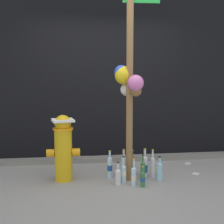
# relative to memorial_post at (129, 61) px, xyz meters

# --- Properties ---
(ground_plane) EXTENTS (14.00, 14.00, 0.00)m
(ground_plane) POSITION_rel_memorial_post_xyz_m (-0.18, -0.21, -1.62)
(ground_plane) COLOR gray
(building_wall) EXTENTS (10.00, 0.20, 3.51)m
(building_wall) POSITION_rel_memorial_post_xyz_m (-0.18, 1.45, 0.13)
(building_wall) COLOR black
(building_wall) RESTS_ON ground_plane
(curb_strip) EXTENTS (8.00, 0.12, 0.08)m
(curb_strip) POSITION_rel_memorial_post_xyz_m (-0.18, 0.93, -1.58)
(curb_strip) COLOR slate
(curb_strip) RESTS_ON ground_plane
(memorial_post) EXTENTS (0.61, 0.49, 2.95)m
(memorial_post) POSITION_rel_memorial_post_xyz_m (0.00, 0.00, 0.00)
(memorial_post) COLOR olive
(memorial_post) RESTS_ON ground_plane
(fire_hydrant) EXTENTS (0.45, 0.33, 0.90)m
(fire_hydrant) POSITION_rel_memorial_post_xyz_m (-0.88, 0.10, -1.15)
(fire_hydrant) COLOR gold
(fire_hydrant) RESTS_ON ground_plane
(bottle_0) EXTENTS (0.07, 0.07, 0.38)m
(bottle_0) POSITION_rel_memorial_post_xyz_m (0.09, 0.16, -1.48)
(bottle_0) COLOR brown
(bottle_0) RESTS_ON ground_plane
(bottle_1) EXTENTS (0.07, 0.07, 0.36)m
(bottle_1) POSITION_rel_memorial_post_xyz_m (0.03, -0.23, -1.49)
(bottle_1) COLOR #B2DBEA
(bottle_1) RESTS_ON ground_plane
(bottle_2) EXTENTS (0.08, 0.08, 0.34)m
(bottle_2) POSITION_rel_memorial_post_xyz_m (0.42, -0.08, -1.48)
(bottle_2) COLOR #93CCE0
(bottle_2) RESTS_ON ground_plane
(bottle_3) EXTENTS (0.07, 0.07, 0.36)m
(bottle_3) POSITION_rel_memorial_post_xyz_m (-0.08, -0.11, -1.48)
(bottle_3) COLOR #B2DBEA
(bottle_3) RESTS_ON ground_plane
(bottle_4) EXTENTS (0.06, 0.06, 0.37)m
(bottle_4) POSITION_rel_memorial_post_xyz_m (0.20, -0.05, -1.48)
(bottle_4) COLOR #337038
(bottle_4) RESTS_ON ground_plane
(bottle_5) EXTENTS (0.07, 0.07, 0.39)m
(bottle_5) POSITION_rel_memorial_post_xyz_m (-0.03, 0.15, -1.46)
(bottle_5) COLOR silver
(bottle_5) RESTS_ON ground_plane
(bottle_6) EXTENTS (0.06, 0.06, 0.27)m
(bottle_6) POSITION_rel_memorial_post_xyz_m (0.14, -0.29, -1.51)
(bottle_6) COLOR #337038
(bottle_6) RESTS_ON ground_plane
(bottle_7) EXTENTS (0.07, 0.07, 0.30)m
(bottle_7) POSITION_rel_memorial_post_xyz_m (-0.16, -0.16, -1.50)
(bottle_7) COLOR silver
(bottle_7) RESTS_ON ground_plane
(bottle_8) EXTENTS (0.07, 0.07, 0.39)m
(bottle_8) POSITION_rel_memorial_post_xyz_m (0.37, 0.10, -1.48)
(bottle_8) COLOR silver
(bottle_8) RESTS_ON ground_plane
(bottle_9) EXTENTS (0.08, 0.08, 0.40)m
(bottle_9) POSITION_rel_memorial_post_xyz_m (0.26, 0.11, -1.47)
(bottle_9) COLOR silver
(bottle_9) RESTS_ON ground_plane
(bottle_10) EXTENTS (0.07, 0.07, 0.39)m
(bottle_10) POSITION_rel_memorial_post_xyz_m (-0.24, 0.13, -1.46)
(bottle_10) COLOR #B2DBEA
(bottle_10) RESTS_ON ground_plane
(litter_0) EXTENTS (0.14, 0.14, 0.01)m
(litter_0) POSITION_rel_memorial_post_xyz_m (1.04, 0.13, -1.62)
(litter_0) COLOR silver
(litter_0) RESTS_ON ground_plane
(litter_1) EXTENTS (0.14, 0.15, 0.01)m
(litter_1) POSITION_rel_memorial_post_xyz_m (1.12, 0.65, -1.62)
(litter_1) COLOR silver
(litter_1) RESTS_ON ground_plane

